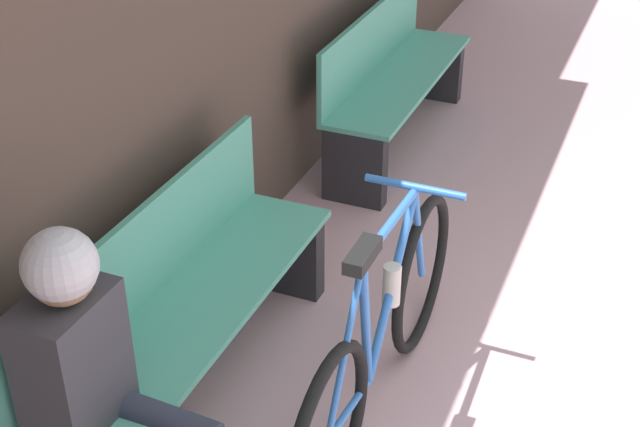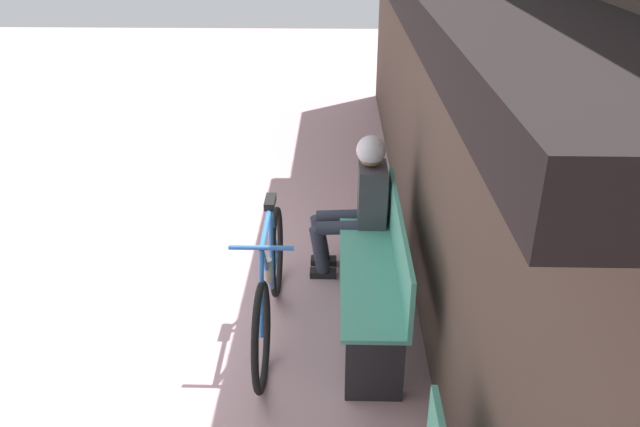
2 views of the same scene
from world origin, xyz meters
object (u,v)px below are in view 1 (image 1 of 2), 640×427
(park_bench_far, at_px, (393,82))
(person_seated, at_px, (99,373))
(park_bench_near, at_px, (184,314))
(bicycle, at_px, (381,340))

(park_bench_far, bearing_deg, person_seated, -177.99)
(person_seated, bearing_deg, park_bench_near, 9.65)
(park_bench_near, bearing_deg, bicycle, -76.58)
(park_bench_near, distance_m, bicycle, 0.78)
(bicycle, distance_m, person_seated, 1.11)
(park_bench_near, height_order, park_bench_far, same)
(bicycle, relative_size, park_bench_far, 1.05)
(park_bench_near, xyz_separation_m, person_seated, (-0.67, -0.11, 0.28))
(bicycle, bearing_deg, park_bench_near, 103.42)
(person_seated, relative_size, park_bench_far, 0.71)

